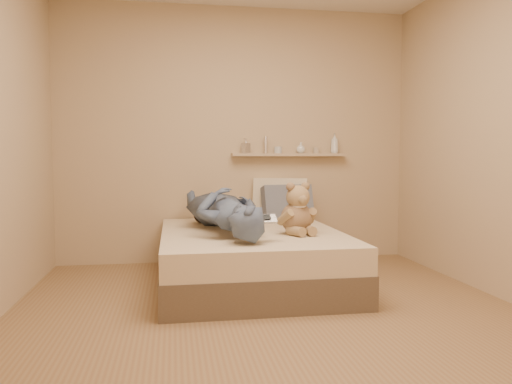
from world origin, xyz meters
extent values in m
plane|color=olive|center=(0.00, 0.00, 0.00)|extent=(3.80, 3.80, 0.00)
plane|color=tan|center=(0.00, 1.90, 1.30)|extent=(3.60, 0.00, 3.60)
plane|color=tan|center=(0.00, -1.90, 1.30)|extent=(3.60, 0.00, 3.60)
cube|color=brown|center=(0.00, 0.93, 0.12)|extent=(1.50, 1.90, 0.25)
cube|color=beige|center=(0.00, 0.93, 0.35)|extent=(1.48, 1.88, 0.20)
cube|color=#ABACB1|center=(0.01, 0.36, 0.62)|extent=(0.20, 0.09, 0.07)
cube|color=black|center=(0.01, 0.36, 0.64)|extent=(0.10, 0.05, 0.03)
sphere|color=#8F694E|center=(0.34, 0.71, 0.58)|extent=(0.26, 0.26, 0.26)
sphere|color=tan|center=(0.35, 0.68, 0.75)|extent=(0.19, 0.19, 0.19)
sphere|color=#8E6A4E|center=(0.28, 0.67, 0.84)|extent=(0.07, 0.07, 0.07)
sphere|color=#947651|center=(0.42, 0.70, 0.84)|extent=(0.07, 0.07, 0.07)
sphere|color=#8E734E|center=(0.37, 0.60, 0.74)|extent=(0.08, 0.08, 0.08)
cylinder|color=#9C7E53|center=(0.24, 0.65, 0.60)|extent=(0.14, 0.18, 0.15)
cylinder|color=olive|center=(0.47, 0.70, 0.60)|extent=(0.08, 0.17, 0.15)
cylinder|color=#9C7D53|center=(0.31, 0.58, 0.49)|extent=(0.14, 0.19, 0.08)
cylinder|color=#93744E|center=(0.43, 0.61, 0.49)|extent=(0.08, 0.17, 0.08)
cylinder|color=beige|center=(0.35, 0.68, 0.67)|extent=(0.16, 0.16, 0.02)
sphere|color=black|center=(-0.38, 1.48, 0.53)|extent=(0.16, 0.16, 0.16)
sphere|color=black|center=(-0.38, 1.47, 0.64)|extent=(0.11, 0.11, 0.11)
sphere|color=black|center=(-0.41, 1.49, 0.68)|extent=(0.04, 0.04, 0.04)
sphere|color=black|center=(-0.34, 1.46, 0.68)|extent=(0.04, 0.04, 0.04)
cube|color=beige|center=(0.44, 1.76, 0.65)|extent=(0.60, 0.40, 0.42)
cube|color=slate|center=(0.48, 1.62, 0.62)|extent=(0.53, 0.29, 0.37)
imported|color=slate|center=(-0.23, 0.94, 0.64)|extent=(0.79, 1.63, 0.37)
cube|color=tan|center=(0.55, 1.84, 1.10)|extent=(1.20, 0.12, 0.03)
imported|color=silver|center=(0.09, 1.84, 1.19)|extent=(0.09, 0.09, 0.15)
cylinder|color=silver|center=(0.30, 1.84, 1.20)|extent=(0.03, 0.03, 0.17)
cylinder|color=silver|center=(0.43, 1.84, 1.15)|extent=(0.08, 0.08, 0.07)
imported|color=white|center=(0.67, 1.84, 1.17)|extent=(0.09, 0.09, 0.12)
cylinder|color=#B9AE9E|center=(0.84, 1.84, 1.15)|extent=(0.07, 0.07, 0.06)
imported|color=white|center=(1.04, 1.84, 1.22)|extent=(0.10, 0.10, 0.21)
camera|label=1|loc=(-0.65, -3.22, 1.07)|focal=35.00mm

